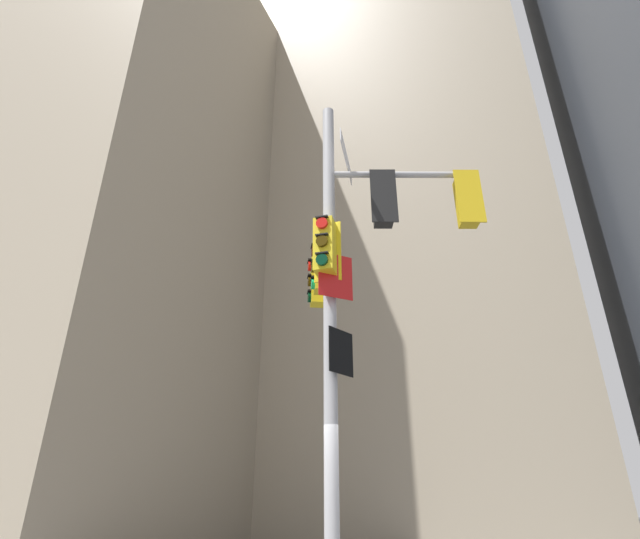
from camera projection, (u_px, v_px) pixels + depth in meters
The scene contains 3 objects.
building_tower_left at pixel (116, 205), 24.77m from camera, with size 12.30×12.30×29.99m, color tan.
building_mid_block at pixel (398, 196), 34.42m from camera, with size 17.36×17.36×41.66m, color tan.
signal_pole_assembly at pixel (352, 266), 8.87m from camera, with size 3.69×2.27×8.72m.
Camera 1 is at (2.80, -7.23, 1.44)m, focal length 27.63 mm.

